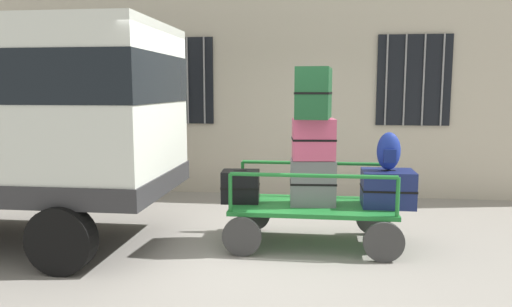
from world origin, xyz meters
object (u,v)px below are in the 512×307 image
Objects in this scene: luggage_cart at (312,213)px; suitcase_midleft_middle at (313,139)px; suitcase_left_bottom at (241,186)px; backpack at (389,151)px; suitcase_center_bottom at (388,188)px; suitcase_midleft_bottom at (313,182)px; suitcase_midleft_top at (314,93)px.

suitcase_midleft_middle reaches higher than luggage_cart.
luggage_cart is at bearing 90.00° from suitcase_midleft_middle.
suitcase_midleft_middle is at bearing -2.44° from suitcase_left_bottom.
suitcase_midleft_middle is 0.88m from backpack.
suitcase_left_bottom is (-0.87, 0.02, 0.30)m from luggage_cart.
suitcase_center_bottom is (0.87, 0.03, -0.57)m from suitcase_midleft_middle.
backpack reaches higher than suitcase_center_bottom.
suitcase_midleft_bottom reaches higher than suitcase_center_bottom.
backpack reaches higher than suitcase_left_bottom.
luggage_cart is 3.56× the size of suitcase_midleft_bottom.
suitcase_midleft_bottom is at bearing -177.57° from suitcase_center_bottom.
suitcase_midleft_middle is 0.88× the size of suitcase_center_bottom.
luggage_cart is 3.74× the size of suitcase_midleft_middle.
suitcase_left_bottom is at bearing 178.42° from luggage_cart.
suitcase_midleft_middle is 0.53m from suitcase_midleft_top.
suitcase_midleft_top is 1.72× the size of backpack.
suitcase_midleft_middle reaches higher than backpack.
suitcase_midleft_top is 1.41m from suitcase_center_bottom.
suitcase_center_bottom is (0.87, 0.04, -0.06)m from suitcase_midleft_bottom.
backpack is (1.74, -0.00, 0.46)m from suitcase_left_bottom.
suitcase_midleft_top is 1.10m from backpack.
suitcase_center_bottom is at bearing 2.43° from suitcase_midleft_bottom.
suitcase_midleft_middle is at bearing -90.00° from luggage_cart.
suitcase_center_bottom is (0.87, 0.02, 0.32)m from luggage_cart.
luggage_cart is at bearing -178.71° from backpack.
suitcase_midleft_middle is (0.00, 0.01, 0.51)m from suitcase_midleft_bottom.
suitcase_center_bottom reaches higher than luggage_cart.
suitcase_midleft_top reaches higher than suitcase_midleft_bottom.
suitcase_midleft_bottom is at bearing 90.00° from suitcase_midleft_top.
suitcase_midleft_middle is at bearing 90.00° from suitcase_midleft_top.
suitcase_left_bottom is 1.80m from backpack.
suitcase_midleft_middle is at bearing -177.85° from backpack.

